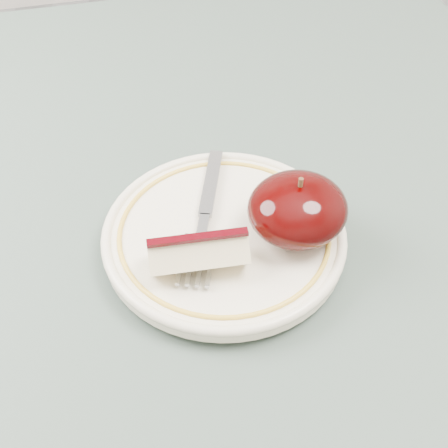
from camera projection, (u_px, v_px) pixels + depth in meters
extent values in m
cylinder|color=brown|center=(349.00, 188.00, 1.18)|extent=(0.05, 0.05, 0.71)
cube|color=#3E4C44|center=(161.00, 248.00, 0.57)|extent=(0.90, 0.90, 0.04)
cylinder|color=beige|center=(224.00, 244.00, 0.54)|extent=(0.11, 0.11, 0.01)
cylinder|color=beige|center=(224.00, 237.00, 0.54)|extent=(0.21, 0.21, 0.01)
torus|color=beige|center=(224.00, 233.00, 0.53)|extent=(0.21, 0.21, 0.01)
torus|color=gold|center=(224.00, 232.00, 0.53)|extent=(0.18, 0.18, 0.00)
ellipsoid|color=black|center=(297.00, 209.00, 0.51)|extent=(0.08, 0.08, 0.05)
cylinder|color=#472D19|center=(301.00, 184.00, 0.49)|extent=(0.00, 0.00, 0.01)
cube|color=beige|center=(198.00, 254.00, 0.49)|extent=(0.08, 0.04, 0.03)
cube|color=#350106|center=(198.00, 237.00, 0.48)|extent=(0.08, 0.01, 0.00)
cube|color=gray|center=(211.00, 182.00, 0.57)|extent=(0.04, 0.08, 0.00)
cube|color=gray|center=(203.00, 225.00, 0.53)|extent=(0.02, 0.03, 0.00)
cube|color=gray|center=(200.00, 245.00, 0.52)|extent=(0.03, 0.03, 0.00)
cube|color=gray|center=(210.00, 270.00, 0.50)|extent=(0.02, 0.03, 0.00)
cube|color=gray|center=(200.00, 270.00, 0.50)|extent=(0.02, 0.03, 0.00)
cube|color=gray|center=(190.00, 269.00, 0.50)|extent=(0.02, 0.03, 0.00)
cube|color=gray|center=(181.00, 268.00, 0.50)|extent=(0.02, 0.03, 0.00)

